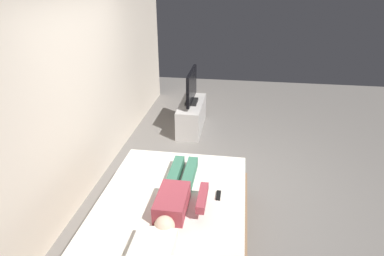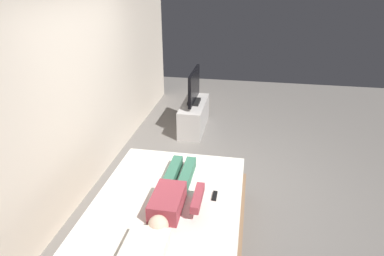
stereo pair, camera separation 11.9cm
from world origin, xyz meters
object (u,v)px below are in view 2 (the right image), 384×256
object	(u,v)px
tv	(194,88)
bed	(167,224)
remote	(215,196)
tv_stand	(194,116)
pillow	(144,253)
person	(172,195)

from	to	relation	value
tv	bed	bearing A→B (deg)	-175.55
tv	remote	bearing A→B (deg)	-165.73
tv_stand	tv	bearing A→B (deg)	0.00
bed	tv_stand	size ratio (longest dim) A/B	1.89
tv_stand	tv	distance (m)	0.53
pillow	tv_stand	world-z (taller)	pillow
bed	person	bearing A→B (deg)	-62.93
remote	tv	xyz separation A→B (m)	(2.69, 0.68, 0.24)
bed	pillow	world-z (taller)	pillow
tv	tv_stand	bearing A→B (deg)	0.00
person	remote	distance (m)	0.44
person	bed	bearing A→B (deg)	117.07
remote	bed	bearing A→B (deg)	111.32
pillow	tv	xyz separation A→B (m)	(3.59, 0.22, 0.18)
bed	tv	distance (m)	2.93
person	remote	world-z (taller)	person
tv_stand	pillow	bearing A→B (deg)	-176.44
bed	person	xyz separation A→B (m)	(0.03, -0.06, 0.36)
pillow	tv	bearing A→B (deg)	3.56
pillow	tv_stand	size ratio (longest dim) A/B	0.44
pillow	person	bearing A→B (deg)	-4.33
tv	person	bearing A→B (deg)	-174.38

